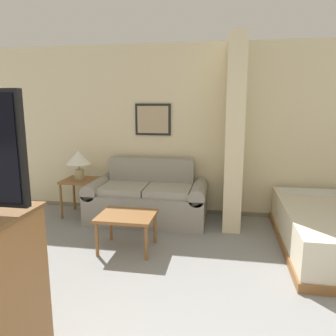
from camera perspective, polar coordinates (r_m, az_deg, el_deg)
name	(u,v)px	position (r m, az deg, el deg)	size (l,w,h in m)	color
wall_back	(213,132)	(5.09, 7.83, 6.30)	(7.63, 0.16, 2.60)	beige
wall_partition_pillar	(234,134)	(4.64, 11.45, 5.78)	(0.24, 0.77, 2.60)	beige
couch	(148,198)	(4.92, -3.54, -5.32)	(1.75, 0.84, 0.89)	gray
coffee_table	(127,219)	(3.94, -7.17, -8.77)	(0.66, 0.54, 0.44)	brown
side_table	(80,185)	(5.26, -15.07, -2.80)	(0.49, 0.49, 0.57)	brown
table_lamp	(79,159)	(5.18, -15.30, 1.54)	(0.38, 0.38, 0.45)	tan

